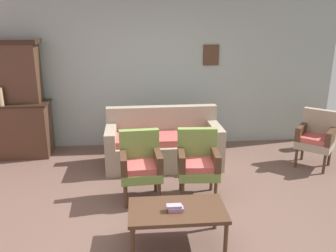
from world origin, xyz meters
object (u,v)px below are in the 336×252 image
Objects in this scene: armchair_by_doorway at (141,163)px; floor_vase_by_wall at (319,129)px; floral_couch at (163,145)px; coffee_table at (177,212)px; wingback_chair_by_fireplace at (316,136)px; book_stack_on_table at (175,208)px; vase_on_cabinet at (0,97)px; armchair_near_cabinet at (198,161)px; side_cabinet at (17,129)px.

floor_vase_by_wall is at bearing 26.00° from armchair_by_doorway.
coffee_table is at bearing -90.40° from floral_couch.
armchair_by_doorway reaches higher than floor_vase_by_wall.
book_stack_on_table is (-2.45, -1.88, -0.04)m from wingback_chair_by_fireplace.
vase_on_cabinet is at bearing 134.81° from book_stack_on_table.
vase_on_cabinet is 3.68m from coffee_table.
wingback_chair_by_fireplace reaches higher than book_stack_on_table.
wingback_chair_by_fireplace is at bearing 37.47° from book_stack_on_table.
vase_on_cabinet reaches higher than book_stack_on_table.
floor_vase_by_wall is (2.89, 2.61, -0.03)m from coffee_table.
vase_on_cabinet reaches higher than coffee_table.
floral_couch reaches higher than book_stack_on_table.
armchair_near_cabinet is at bearing -0.49° from armchair_by_doorway.
armchair_by_doorway is at bearing -34.10° from vase_on_cabinet.
side_cabinet is at bearing 141.12° from armchair_by_doorway.
side_cabinet is at bearing 149.20° from armchair_near_cabinet.
armchair_by_doorway is at bearing -38.88° from side_cabinet.
book_stack_on_table is at bearing -72.62° from armchair_by_doorway.
armchair_by_doorway reaches higher than coffee_table.
wingback_chair_by_fireplace reaches higher than floor_vase_by_wall.
coffee_table is 1.45× the size of floor_vase_by_wall.
armchair_near_cabinet is at bearing -147.54° from floor_vase_by_wall.
vase_on_cabinet is 5.08m from wingback_chair_by_fireplace.
armchair_by_doorway is 5.24× the size of book_stack_on_table.
floral_couch reaches higher than coffee_table.
floral_couch is 2.03× the size of armchair_by_doorway.
armchair_by_doorway reaches higher than book_stack_on_table.
armchair_near_cabinet is (0.75, -0.01, 0.00)m from armchair_by_doorway.
vase_on_cabinet is at bearing 135.61° from coffee_table.
side_cabinet is 1.28× the size of wingback_chair_by_fireplace.
side_cabinet is 1.68× the size of floor_vase_by_wall.
coffee_table is at bearing -110.77° from armchair_near_cabinet.
floral_couch is at bearing -13.77° from side_cabinet.
book_stack_on_table reaches higher than coffee_table.
book_stack_on_table is 0.25× the size of floor_vase_by_wall.
armchair_near_cabinet is 0.90× the size of coffee_table.
side_cabinet reaches higher than armchair_by_doorway.
armchair_by_doorway is 0.90× the size of coffee_table.
wingback_chair_by_fireplace is (4.87, -0.88, 0.03)m from side_cabinet.
wingback_chair_by_fireplace is 0.90× the size of coffee_table.
armchair_by_doorway is at bearing -109.22° from floral_couch.
armchair_by_doorway is (2.22, -1.50, -0.58)m from vase_on_cabinet.
vase_on_cabinet is 3.38m from armchair_near_cabinet.
floor_vase_by_wall is at bearing 42.09° from coffee_table.
wingback_chair_by_fireplace is at bearing -7.91° from vase_on_cabinet.
coffee_table is 3.89m from floor_vase_by_wall.
vase_on_cabinet reaches higher than floral_couch.
wingback_chair_by_fireplace is at bearing 16.20° from armchair_by_doorway.
book_stack_on_table is at bearing -122.65° from coffee_table.
armchair_near_cabinet reaches higher than coffee_table.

